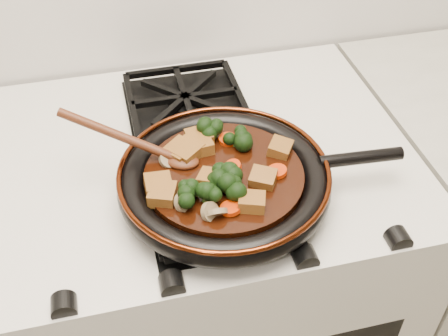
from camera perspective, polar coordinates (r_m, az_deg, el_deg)
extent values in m
cube|color=beige|center=(1.36, -1.87, -12.86)|extent=(0.76, 0.60, 0.90)
cylinder|color=black|center=(0.91, 0.00, -1.73)|extent=(0.31, 0.31, 0.01)
torus|color=black|center=(0.90, 0.00, -1.32)|extent=(0.34, 0.34, 0.04)
torus|color=#4F1D0B|center=(0.88, 0.00, -0.33)|extent=(0.34, 0.34, 0.01)
cylinder|color=black|center=(0.94, 13.73, 1.02)|extent=(0.14, 0.03, 0.02)
cylinder|color=black|center=(0.89, 0.00, -0.99)|extent=(0.25, 0.25, 0.02)
cube|color=brown|center=(0.92, 5.72, 1.98)|extent=(0.05, 0.05, 0.03)
cube|color=brown|center=(0.94, -2.54, 3.06)|extent=(0.05, 0.04, 0.02)
cube|color=brown|center=(0.86, -6.68, -1.79)|extent=(0.04, 0.04, 0.03)
cube|color=brown|center=(0.93, -2.52, 2.30)|extent=(0.05, 0.05, 0.03)
cube|color=brown|center=(0.85, -6.26, -2.68)|extent=(0.05, 0.05, 0.02)
cube|color=brown|center=(0.87, -1.26, -1.19)|extent=(0.05, 0.05, 0.03)
cube|color=brown|center=(0.87, 3.99, -1.09)|extent=(0.05, 0.05, 0.03)
cube|color=brown|center=(0.92, -4.47, 1.68)|extent=(0.06, 0.06, 0.03)
cube|color=brown|center=(0.83, 2.85, -3.50)|extent=(0.05, 0.05, 0.02)
cube|color=brown|center=(0.91, -3.81, 1.64)|extent=(0.06, 0.06, 0.03)
cylinder|color=#B62A05|center=(0.93, -2.55, 2.48)|extent=(0.03, 0.03, 0.02)
cylinder|color=#B62A05|center=(0.94, 0.40, 2.93)|extent=(0.03, 0.03, 0.01)
cylinder|color=#B62A05|center=(0.89, 0.90, 0.13)|extent=(0.03, 0.03, 0.02)
cylinder|color=#B62A05|center=(0.83, 0.68, -4.11)|extent=(0.03, 0.03, 0.01)
cylinder|color=#B62A05|center=(0.89, 5.40, -0.35)|extent=(0.03, 0.03, 0.01)
cylinder|color=#B62A05|center=(0.88, 3.75, -0.60)|extent=(0.03, 0.03, 0.01)
cylinder|color=olive|center=(0.83, -4.12, -3.49)|extent=(0.04, 0.04, 0.03)
cylinder|color=olive|center=(0.82, -1.43, -4.48)|extent=(0.04, 0.04, 0.03)
cylinder|color=olive|center=(0.82, -0.75, -4.57)|extent=(0.03, 0.03, 0.03)
cylinder|color=olive|center=(0.91, -5.66, 0.86)|extent=(0.04, 0.04, 0.02)
ellipsoid|color=#4A2110|center=(0.90, -4.28, 0.76)|extent=(0.07, 0.06, 0.02)
cylinder|color=#4A2110|center=(0.91, -10.44, 3.18)|extent=(0.02, 0.02, 0.21)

